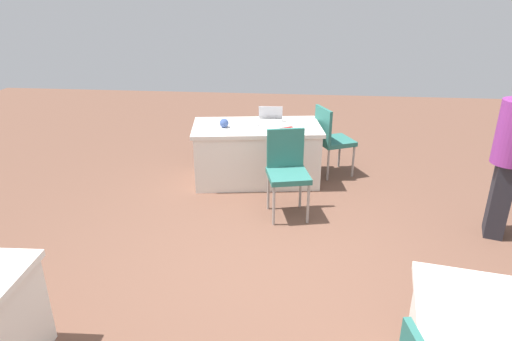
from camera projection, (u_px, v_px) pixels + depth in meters
ground_plane at (266, 270)px, 4.14m from camera, size 14.40×14.40×0.00m
table_foreground at (257, 153)px, 5.92m from camera, size 1.75×1.08×0.76m
chair_near_front at (287, 167)px, 4.97m from camera, size 0.53×0.53×0.97m
chair_tucked_right at (331, 137)px, 6.03m from camera, size 0.58×0.58×0.95m
person_attendee_standing at (510, 152)px, 4.39m from camera, size 0.42×0.42×1.66m
laptop_silver at (270, 120)px, 5.87m from camera, size 0.33×0.30×0.21m
yarn_ball at (224, 123)px, 5.68m from camera, size 0.12×0.12×0.12m
scissors_red at (286, 128)px, 5.68m from camera, size 0.17×0.13×0.01m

